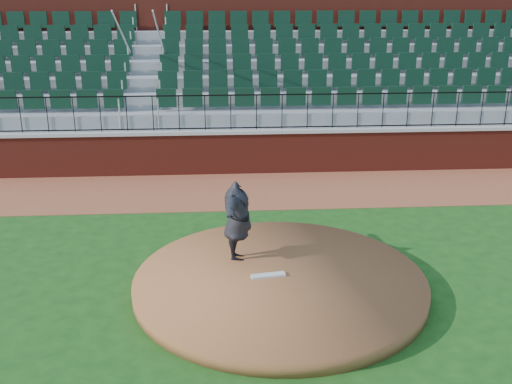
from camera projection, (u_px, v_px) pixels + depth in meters
ground at (261, 284)px, 11.27m from camera, size 90.00×90.00×0.00m
warning_track at (247, 190)px, 16.36m from camera, size 34.00×3.20×0.01m
field_wall at (244, 153)px, 17.67m from camera, size 34.00×0.35×1.20m
wall_cap at (244, 131)px, 17.46m from camera, size 34.00×0.45×0.10m
wall_railing at (244, 112)px, 17.27m from camera, size 34.00×0.05×1.00m
seating_stands at (240, 80)px, 19.68m from camera, size 34.00×5.10×4.60m
concourse_wall at (237, 56)px, 22.16m from camera, size 34.00×0.50×5.50m
pitchers_mound at (280, 283)px, 11.05m from camera, size 5.34×5.34×0.25m
pitching_rubber at (268, 275)px, 11.01m from camera, size 0.64×0.26×0.04m
pitcher at (237, 221)px, 11.48m from camera, size 0.68×1.98×1.58m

